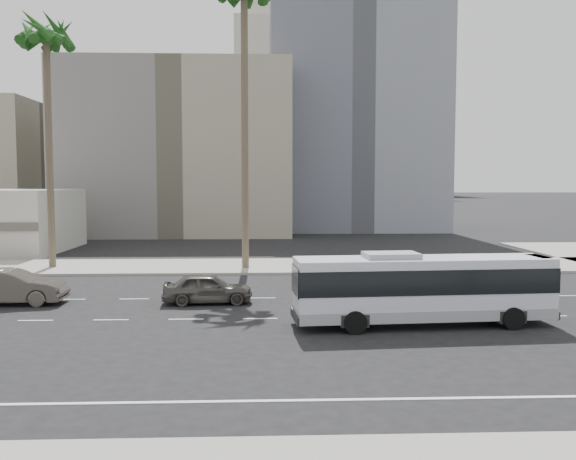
{
  "coord_description": "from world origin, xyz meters",
  "views": [
    {
      "loc": [
        -2.85,
        -24.68,
        5.49
      ],
      "look_at": [
        -1.71,
        4.0,
        3.32
      ],
      "focal_mm": 38.43,
      "sensor_mm": 36.0,
      "label": 1
    }
  ],
  "objects_px": {
    "city_bus": "(423,287)",
    "palm_mid": "(46,41)",
    "car_b": "(11,287)",
    "car_a": "(208,288)"
  },
  "relations": [
    {
      "from": "city_bus",
      "to": "palm_mid",
      "type": "bearing_deg",
      "value": 135.93
    },
    {
      "from": "car_b",
      "to": "car_a",
      "type": "bearing_deg",
      "value": -92.38
    },
    {
      "from": "car_a",
      "to": "palm_mid",
      "type": "bearing_deg",
      "value": 39.64
    },
    {
      "from": "city_bus",
      "to": "car_b",
      "type": "xyz_separation_m",
      "value": [
        -17.65,
        4.86,
        -0.7
      ]
    },
    {
      "from": "car_a",
      "to": "palm_mid",
      "type": "xyz_separation_m",
      "value": [
        -10.99,
        11.8,
        13.68
      ]
    },
    {
      "from": "car_a",
      "to": "car_b",
      "type": "height_order",
      "value": "car_b"
    },
    {
      "from": "car_a",
      "to": "palm_mid",
      "type": "relative_size",
      "value": 0.26
    },
    {
      "from": "car_a",
      "to": "car_b",
      "type": "distance_m",
      "value": 8.93
    },
    {
      "from": "car_a",
      "to": "city_bus",
      "type": "bearing_deg",
      "value": -121.84
    },
    {
      "from": "palm_mid",
      "to": "car_b",
      "type": "bearing_deg",
      "value": -79.94
    }
  ]
}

